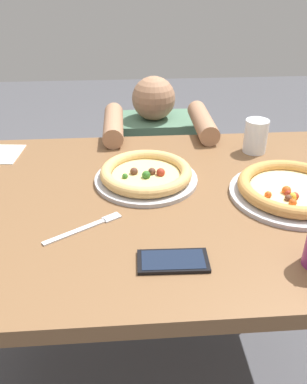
% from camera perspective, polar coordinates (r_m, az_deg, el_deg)
% --- Properties ---
extents(ground_plane, '(8.00, 8.00, 0.00)m').
position_cam_1_polar(ground_plane, '(1.60, 1.05, -24.37)').
color(ground_plane, '#4C4C51').
extents(dining_table, '(1.28, 0.85, 0.75)m').
position_cam_1_polar(dining_table, '(1.14, 1.35, -5.54)').
color(dining_table, brown).
rests_on(dining_table, ground).
extents(pizza_near, '(0.32, 0.32, 0.05)m').
position_cam_1_polar(pizza_near, '(1.13, 18.94, 0.33)').
color(pizza_near, '#B7B7BC').
rests_on(pizza_near, dining_table).
extents(pizza_far, '(0.29, 0.29, 0.04)m').
position_cam_1_polar(pizza_far, '(1.14, -1.06, 2.48)').
color(pizza_far, '#B7B7BC').
rests_on(pizza_far, dining_table).
extents(water_cup_clear, '(0.08, 0.08, 0.11)m').
position_cam_1_polar(water_cup_clear, '(1.35, 14.27, 7.76)').
color(water_cup_clear, silver).
rests_on(water_cup_clear, dining_table).
extents(fork, '(0.18, 0.12, 0.00)m').
position_cam_1_polar(fork, '(0.97, -9.38, -4.91)').
color(fork, silver).
rests_on(fork, dining_table).
extents(cell_phone, '(0.15, 0.08, 0.01)m').
position_cam_1_polar(cell_phone, '(0.86, 2.78, -9.73)').
color(cell_phone, black).
rests_on(cell_phone, dining_table).
extents(diner_seated, '(0.39, 0.51, 0.89)m').
position_cam_1_polar(diner_seated, '(1.83, 0.04, 1.21)').
color(diner_seated, '#333847').
rests_on(diner_seated, ground).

